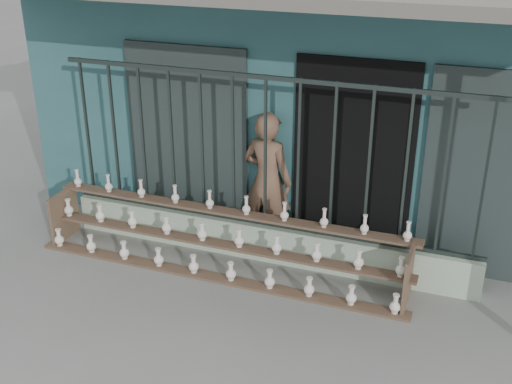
% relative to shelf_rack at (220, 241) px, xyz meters
% --- Properties ---
extents(ground, '(60.00, 60.00, 0.00)m').
position_rel_shelf_rack_xyz_m(ground, '(0.40, -0.89, -0.36)').
color(ground, slate).
extents(workshop_building, '(7.40, 6.60, 3.21)m').
position_rel_shelf_rack_xyz_m(workshop_building, '(0.41, 3.34, 1.26)').
color(workshop_building, '#2B575B').
rests_on(workshop_building, ground).
extents(parapet_wall, '(5.00, 0.20, 0.45)m').
position_rel_shelf_rack_xyz_m(parapet_wall, '(0.40, 0.41, -0.13)').
color(parapet_wall, '#AFC5A9').
rests_on(parapet_wall, ground).
extents(security_fence, '(5.00, 0.04, 1.80)m').
position_rel_shelf_rack_xyz_m(security_fence, '(0.40, 0.41, 0.99)').
color(security_fence, '#283330').
rests_on(security_fence, parapet_wall).
extents(shelf_rack, '(4.50, 0.68, 0.85)m').
position_rel_shelf_rack_xyz_m(shelf_rack, '(0.00, 0.00, 0.00)').
color(shelf_rack, brown).
rests_on(shelf_rack, ground).
extents(elderly_woman, '(0.69, 0.51, 1.73)m').
position_rel_shelf_rack_xyz_m(elderly_woman, '(0.31, 0.75, 0.51)').
color(elderly_woman, brown).
rests_on(elderly_woman, ground).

